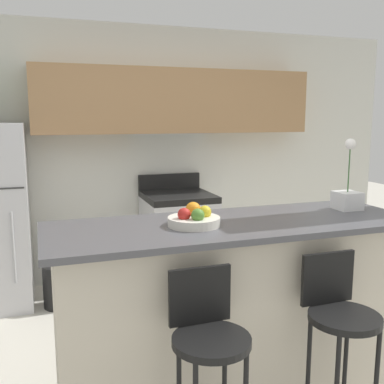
{
  "coord_description": "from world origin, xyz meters",
  "views": [
    {
      "loc": [
        -1.06,
        -2.31,
        1.66
      ],
      "look_at": [
        0.0,
        0.76,
        1.11
      ],
      "focal_mm": 42.0,
      "sensor_mm": 36.0,
      "label": 1
    }
  ],
  "objects_px": {
    "bar_stool_left": "(208,341)",
    "fruit_bowl": "(194,219)",
    "orchid_vase": "(348,194)",
    "bar_stool_right": "(340,318)",
    "trash_bin": "(59,285)",
    "stove_range": "(178,238)"
  },
  "relations": [
    {
      "from": "stove_range",
      "to": "bar_stool_left",
      "type": "relative_size",
      "value": 1.12
    },
    {
      "from": "stove_range",
      "to": "bar_stool_left",
      "type": "bearing_deg",
      "value": -104.0
    },
    {
      "from": "bar_stool_left",
      "to": "trash_bin",
      "type": "distance_m",
      "value": 2.26
    },
    {
      "from": "orchid_vase",
      "to": "bar_stool_left",
      "type": "bearing_deg",
      "value": -153.52
    },
    {
      "from": "stove_range",
      "to": "trash_bin",
      "type": "height_order",
      "value": "stove_range"
    },
    {
      "from": "orchid_vase",
      "to": "fruit_bowl",
      "type": "bearing_deg",
      "value": -174.98
    },
    {
      "from": "orchid_vase",
      "to": "bar_stool_right",
      "type": "bearing_deg",
      "value": -128.7
    },
    {
      "from": "stove_range",
      "to": "orchid_vase",
      "type": "distance_m",
      "value": 1.98
    },
    {
      "from": "bar_stool_right",
      "to": "orchid_vase",
      "type": "xyz_separation_m",
      "value": [
        0.48,
        0.6,
        0.52
      ]
    },
    {
      "from": "stove_range",
      "to": "fruit_bowl",
      "type": "distance_m",
      "value": 2.01
    },
    {
      "from": "bar_stool_right",
      "to": "fruit_bowl",
      "type": "relative_size",
      "value": 3.25
    },
    {
      "from": "bar_stool_right",
      "to": "trash_bin",
      "type": "bearing_deg",
      "value": 121.35
    },
    {
      "from": "bar_stool_right",
      "to": "fruit_bowl",
      "type": "bearing_deg",
      "value": 140.79
    },
    {
      "from": "fruit_bowl",
      "to": "orchid_vase",
      "type": "bearing_deg",
      "value": 5.02
    },
    {
      "from": "stove_range",
      "to": "bar_stool_right",
      "type": "height_order",
      "value": "stove_range"
    },
    {
      "from": "bar_stool_left",
      "to": "bar_stool_right",
      "type": "xyz_separation_m",
      "value": [
        0.72,
        0.0,
        0.0
      ]
    },
    {
      "from": "bar_stool_left",
      "to": "fruit_bowl",
      "type": "distance_m",
      "value": 0.69
    },
    {
      "from": "bar_stool_left",
      "to": "fruit_bowl",
      "type": "xyz_separation_m",
      "value": [
        0.11,
        0.5,
        0.46
      ]
    },
    {
      "from": "orchid_vase",
      "to": "fruit_bowl",
      "type": "distance_m",
      "value": 1.1
    },
    {
      "from": "bar_stool_right",
      "to": "trash_bin",
      "type": "height_order",
      "value": "bar_stool_right"
    },
    {
      "from": "orchid_vase",
      "to": "trash_bin",
      "type": "height_order",
      "value": "orchid_vase"
    },
    {
      "from": "bar_stool_right",
      "to": "orchid_vase",
      "type": "distance_m",
      "value": 0.93
    }
  ]
}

